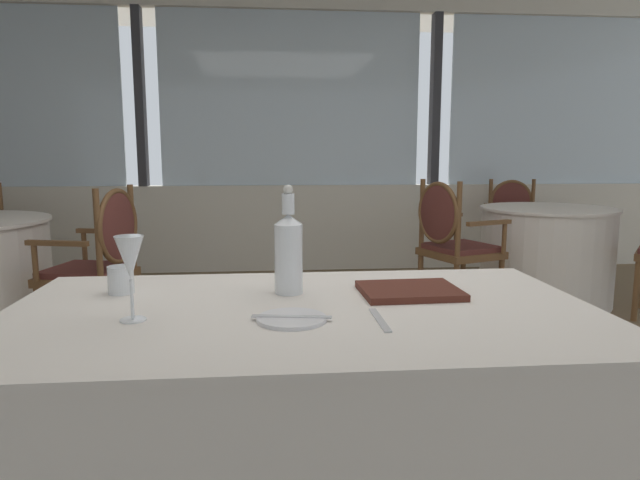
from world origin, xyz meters
TOP-DOWN VIEW (x-y plane):
  - ground_plane at (0.00, 0.00)m, footprint 11.94×11.94m
  - window_wall_far at (0.00, 3.41)m, footprint 9.19×0.14m
  - foreground_table at (-0.15, -0.72)m, footprint 1.59×0.91m
  - side_plate at (-0.18, -0.83)m, footprint 0.17×0.17m
  - butter_knife at (-0.18, -0.83)m, footprint 0.20×0.05m
  - dinner_fork at (0.04, -0.85)m, footprint 0.02×0.20m
  - water_bottle at (-0.18, -0.55)m, footprint 0.08×0.08m
  - wine_glass at (-0.57, -0.79)m, footprint 0.07×0.07m
  - water_tumbler at (-0.67, -0.51)m, footprint 0.08×0.08m
  - menu_book at (0.18, -0.60)m, footprint 0.29×0.24m
  - dining_chair_0_0 at (-1.24, 1.23)m, footprint 0.56×0.61m
  - background_table_1 at (1.93, 1.97)m, footprint 1.02×1.02m
  - dining_chair_1_0 at (2.07, 2.89)m, footprint 0.59×0.53m
  - dining_chair_1_1 at (1.05, 1.63)m, footprint 0.59×0.63m

SIDE VIEW (x-z plane):
  - ground_plane at x=0.00m, z-range 0.00..0.00m
  - background_table_1 at x=1.93m, z-range 0.00..0.75m
  - foreground_table at x=-0.15m, z-range 0.00..0.75m
  - dining_chair_1_0 at x=2.07m, z-range 0.08..1.00m
  - dining_chair_0_0 at x=-1.24m, z-range 0.07..1.04m
  - dining_chair_1_1 at x=1.05m, z-range 0.09..1.07m
  - dinner_fork at x=0.04m, z-range 0.75..0.75m
  - side_plate at x=-0.18m, z-range 0.75..0.76m
  - menu_book at x=0.18m, z-range 0.75..0.77m
  - butter_knife at x=-0.18m, z-range 0.75..0.76m
  - water_tumbler at x=-0.67m, z-range 0.75..0.83m
  - water_bottle at x=-0.18m, z-range 0.71..1.04m
  - wine_glass at x=-0.57m, z-range 0.79..1.01m
  - window_wall_far at x=0.00m, z-range -0.27..2.49m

